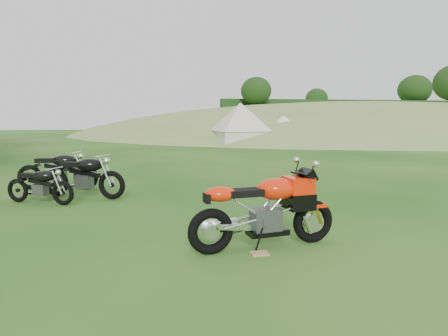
{
  "coord_description": "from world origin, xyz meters",
  "views": [
    {
      "loc": [
        -1.29,
        -6.55,
        1.85
      ],
      "look_at": [
        -0.14,
        0.4,
        0.92
      ],
      "focal_mm": 30.0,
      "sensor_mm": 36.0,
      "label": 1
    }
  ],
  "objects": [
    {
      "name": "hedgerow",
      "position": [
        24.0,
        40.0,
        0.0
      ],
      "size": [
        36.0,
        1.2,
        8.6
      ],
      "primitive_type": null,
      "color": "black",
      "rests_on": "ground"
    },
    {
      "name": "plywood_board",
      "position": [
        0.0,
        -1.75,
        0.01
      ],
      "size": [
        0.25,
        0.2,
        0.02
      ],
      "primitive_type": "cube",
      "rotation": [
        0.0,
        0.0,
        0.04
      ],
      "color": "tan",
      "rests_on": "ground"
    },
    {
      "name": "ground",
      "position": [
        0.0,
        0.0,
        0.0
      ],
      "size": [
        120.0,
        120.0,
        0.0
      ],
      "primitive_type": "plane",
      "color": "#153F0D",
      "rests_on": "ground"
    },
    {
      "name": "caravan",
      "position": [
        13.33,
        20.31,
        0.95
      ],
      "size": [
        4.41,
        3.09,
        1.89
      ],
      "primitive_type": null,
      "rotation": [
        0.0,
        0.0,
        -0.35
      ],
      "color": "white",
      "rests_on": "ground"
    },
    {
      "name": "tent_mid",
      "position": [
        4.17,
        19.42,
        1.41
      ],
      "size": [
        3.67,
        3.67,
        2.82
      ],
      "primitive_type": null,
      "rotation": [
        0.0,
        0.0,
        0.14
      ],
      "color": "beige",
      "rests_on": "ground"
    },
    {
      "name": "hillside",
      "position": [
        24.0,
        40.0,
        0.0
      ],
      "size": [
        80.0,
        64.0,
        8.0
      ],
      "primitive_type": "ellipsoid",
      "color": "olive",
      "rests_on": "ground"
    },
    {
      "name": "vintage_moto_d",
      "position": [
        -4.0,
        3.68,
        0.53
      ],
      "size": [
        2.08,
        0.77,
        1.07
      ],
      "primitive_type": null,
      "rotation": [
        0.0,
        0.0,
        -0.15
      ],
      "color": "black",
      "rests_on": "ground"
    },
    {
      "name": "vintage_moto_b",
      "position": [
        -3.13,
        2.5,
        0.55
      ],
      "size": [
        2.09,
        1.26,
        1.09
      ],
      "primitive_type": null,
      "rotation": [
        0.0,
        0.0,
        -0.41
      ],
      "color": "black",
      "rests_on": "ground"
    },
    {
      "name": "vintage_moto_a",
      "position": [
        -3.94,
        2.01,
        0.43
      ],
      "size": [
        1.65,
        1.03,
        0.86
      ],
      "primitive_type": null,
      "rotation": [
        0.0,
        0.0,
        -0.43
      ],
      "color": "black",
      "rests_on": "ground"
    },
    {
      "name": "tent_right",
      "position": [
        7.75,
        20.68,
        1.14
      ],
      "size": [
        3.03,
        3.03,
        2.28
      ],
      "primitive_type": null,
      "rotation": [
        0.0,
        0.0,
        -0.16
      ],
      "color": "white",
      "rests_on": "ground"
    },
    {
      "name": "sport_motorcycle",
      "position": [
        0.13,
        -1.51,
        0.64
      ],
      "size": [
        2.18,
        0.85,
        1.28
      ],
      "primitive_type": null,
      "rotation": [
        0.0,
        0.0,
        0.15
      ],
      "color": "red",
      "rests_on": "ground"
    }
  ]
}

